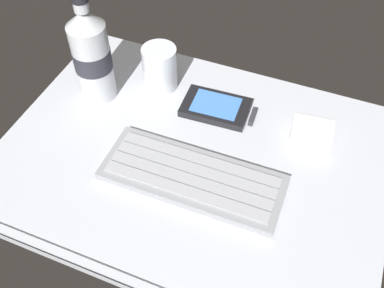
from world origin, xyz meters
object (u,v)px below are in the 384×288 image
(water_bottle, at_px, (92,55))
(charger_block, at_px, (312,132))
(keyboard, at_px, (193,177))
(handheld_device, at_px, (219,108))
(juice_cup, at_px, (160,69))

(water_bottle, height_order, charger_block, water_bottle)
(keyboard, xyz_separation_m, water_bottle, (-0.24, 0.12, 0.08))
(charger_block, bearing_deg, keyboard, -133.81)
(handheld_device, xyz_separation_m, juice_cup, (-0.13, 0.02, 0.03))
(juice_cup, height_order, charger_block, juice_cup)
(keyboard, xyz_separation_m, charger_block, (0.15, 0.16, 0.00))
(keyboard, relative_size, juice_cup, 3.42)
(water_bottle, bearing_deg, keyboard, -26.97)
(water_bottle, bearing_deg, charger_block, 5.83)
(handheld_device, xyz_separation_m, water_bottle, (-0.23, -0.04, 0.08))
(keyboard, relative_size, handheld_device, 2.22)
(keyboard, height_order, charger_block, charger_block)
(keyboard, relative_size, charger_block, 4.16)
(water_bottle, xyz_separation_m, charger_block, (0.39, 0.04, -0.08))
(keyboard, distance_m, handheld_device, 0.16)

